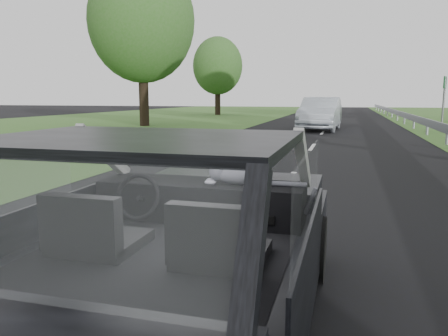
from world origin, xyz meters
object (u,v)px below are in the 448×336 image
Objects in this scene: subject_car at (171,241)px; highway_sign at (444,101)px; cat at (241,173)px; other_car at (320,114)px.

subject_car is 1.45× the size of highway_sign.
subject_car is 25.47m from highway_sign.
cat is at bearing -86.85° from highway_sign.
cat is at bearing 61.67° from subject_car.
highway_sign reaches higher than other_car.
other_car is 8.04m from highway_sign.
subject_car is at bearing -87.23° from highway_sign.
highway_sign is at bearing 39.10° from other_car.
highway_sign is at bearing 75.80° from subject_car.
cat is at bearing -85.33° from other_car.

